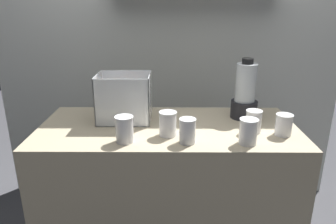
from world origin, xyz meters
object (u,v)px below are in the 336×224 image
(juice_cup_orange_far_left, at_px, (125,131))
(juice_cup_pomegranate_middle, at_px, (187,133))
(juice_cup_mango_far_right, at_px, (253,122))
(juice_cup_carrot_left, at_px, (168,125))
(blender_pitcher, at_px, (245,94))
(juice_cup_mango_rightmost, at_px, (284,126))
(juice_cup_beet_right, at_px, (248,133))
(carrot_display_bin, at_px, (125,106))

(juice_cup_orange_far_left, xyz_separation_m, juice_cup_pomegranate_middle, (0.30, -0.01, -0.00))
(juice_cup_mango_far_right, bearing_deg, juice_cup_orange_far_left, -169.15)
(juice_cup_mango_far_right, bearing_deg, juice_cup_carrot_left, -174.20)
(blender_pitcher, height_order, juice_cup_carrot_left, blender_pitcher)
(juice_cup_orange_far_left, bearing_deg, juice_cup_mango_far_right, 10.85)
(juice_cup_carrot_left, distance_m, juice_cup_mango_rightmost, 0.58)
(juice_cup_carrot_left, xyz_separation_m, juice_cup_beet_right, (0.38, -0.10, -0.00))
(carrot_display_bin, height_order, juice_cup_mango_far_right, carrot_display_bin)
(juice_cup_carrot_left, bearing_deg, carrot_display_bin, 137.31)
(juice_cup_carrot_left, height_order, juice_cup_mango_far_right, juice_cup_carrot_left)
(juice_cup_orange_far_left, bearing_deg, juice_cup_carrot_left, 21.00)
(juice_cup_mango_rightmost, bearing_deg, juice_cup_carrot_left, -179.01)
(carrot_display_bin, distance_m, juice_cup_pomegranate_middle, 0.46)
(juice_cup_carrot_left, distance_m, juice_cup_pomegranate_middle, 0.13)
(carrot_display_bin, distance_m, blender_pitcher, 0.69)
(blender_pitcher, distance_m, juice_cup_pomegranate_middle, 0.50)
(juice_cup_carrot_left, xyz_separation_m, juice_cup_pomegranate_middle, (0.09, -0.09, -0.00))
(blender_pitcher, bearing_deg, carrot_display_bin, -176.17)
(juice_cup_pomegranate_middle, distance_m, juice_cup_mango_rightmost, 0.50)
(juice_cup_orange_far_left, distance_m, juice_cup_mango_far_right, 0.66)
(carrot_display_bin, bearing_deg, juice_cup_mango_far_right, -14.70)
(juice_cup_beet_right, distance_m, juice_cup_mango_rightmost, 0.23)
(juice_cup_pomegranate_middle, bearing_deg, carrot_display_bin, 137.20)
(juice_cup_orange_far_left, xyz_separation_m, juice_cup_mango_rightmost, (0.79, 0.09, -0.01))
(juice_cup_orange_far_left, bearing_deg, juice_cup_mango_rightmost, 6.45)
(carrot_display_bin, height_order, juice_cup_mango_rightmost, carrot_display_bin)
(juice_cup_carrot_left, distance_m, juice_cup_beet_right, 0.39)
(juice_cup_carrot_left, xyz_separation_m, juice_cup_mango_rightmost, (0.58, 0.01, -0.01))
(juice_cup_pomegranate_middle, height_order, juice_cup_mango_rightmost, juice_cup_pomegranate_middle)
(juice_cup_beet_right, bearing_deg, juice_cup_carrot_left, 165.76)
(carrot_display_bin, height_order, juice_cup_beet_right, carrot_display_bin)
(juice_cup_pomegranate_middle, bearing_deg, juice_cup_mango_far_right, 20.95)
(juice_cup_carrot_left, relative_size, juice_cup_pomegranate_middle, 1.03)
(blender_pitcher, height_order, juice_cup_orange_far_left, blender_pitcher)
(carrot_display_bin, bearing_deg, juice_cup_beet_right, -27.22)
(juice_cup_orange_far_left, relative_size, juice_cup_carrot_left, 1.03)
(carrot_display_bin, relative_size, blender_pitcher, 0.85)
(carrot_display_bin, distance_m, juice_cup_mango_rightmost, 0.85)
(blender_pitcher, bearing_deg, juice_cup_mango_far_right, -89.99)
(blender_pitcher, relative_size, juice_cup_carrot_left, 2.76)
(juice_cup_orange_far_left, height_order, juice_cup_mango_rightmost, juice_cup_orange_far_left)
(blender_pitcher, relative_size, juice_cup_beet_right, 2.79)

